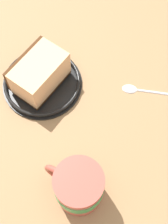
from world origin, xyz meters
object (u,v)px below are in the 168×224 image
at_px(small_plate, 42,83).
at_px(cake_slice, 39,73).
at_px(tea_mug, 78,186).
at_px(teaspoon, 142,90).

distance_m(small_plate, cake_slice, 0.03).
height_order(tea_mug, teaspoon, tea_mug).
bearing_deg(tea_mug, cake_slice, 170.82).
distance_m(cake_slice, tea_mug, 0.23).
relative_size(cake_slice, tea_mug, 1.29).
distance_m(small_plate, teaspoon, 0.20).
bearing_deg(teaspoon, tea_mug, -60.28).
bearing_deg(cake_slice, tea_mug, -9.18).
bearing_deg(cake_slice, teaspoon, 56.77).
bearing_deg(cake_slice, small_plate, 25.00).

